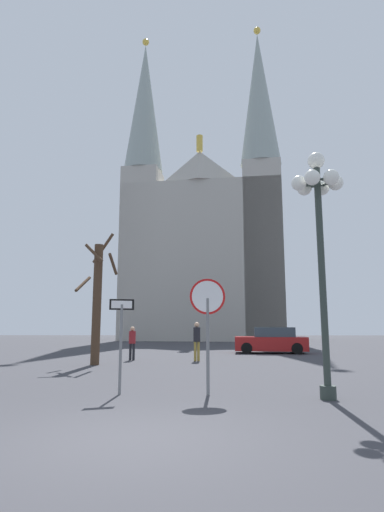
{
  "coord_description": "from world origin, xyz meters",
  "views": [
    {
      "loc": [
        1.1,
        -6.33,
        1.65
      ],
      "look_at": [
        0.38,
        20.19,
        6.05
      ],
      "focal_mm": 29.11,
      "sensor_mm": 36.0,
      "label": 1
    }
  ],
  "objects_px": {
    "cathedral": "(204,238)",
    "stop_sign": "(208,311)",
    "pedestrian_walking": "(132,340)",
    "street_lamp": "(319,217)",
    "parked_car_near_red": "(271,341)",
    "bare_tree": "(97,298)",
    "one_way_arrow_sign": "(121,333)",
    "pedestrian_standing": "(197,337)"
  },
  "relations": [
    {
      "from": "pedestrian_walking",
      "to": "street_lamp",
      "type": "bearing_deg",
      "value": -58.81
    },
    {
      "from": "stop_sign",
      "to": "pedestrian_standing",
      "type": "relative_size",
      "value": 1.57
    },
    {
      "from": "cathedral",
      "to": "one_way_arrow_sign",
      "type": "height_order",
      "value": "cathedral"
    },
    {
      "from": "street_lamp",
      "to": "parked_car_near_red",
      "type": "relative_size",
      "value": 1.35
    },
    {
      "from": "stop_sign",
      "to": "parked_car_near_red",
      "type": "relative_size",
      "value": 0.64
    },
    {
      "from": "street_lamp",
      "to": "pedestrian_standing",
      "type": "bearing_deg",
      "value": 107.52
    },
    {
      "from": "bare_tree",
      "to": "pedestrian_standing",
      "type": "xyz_separation_m",
      "value": [
        4.21,
        1.93,
        -1.67
      ]
    },
    {
      "from": "cathedral",
      "to": "street_lamp",
      "type": "xyz_separation_m",
      "value": [
        2.72,
        -36.05,
        -7.07
      ]
    },
    {
      "from": "pedestrian_walking",
      "to": "pedestrian_standing",
      "type": "distance_m",
      "value": 3.08
    },
    {
      "from": "stop_sign",
      "to": "parked_car_near_red",
      "type": "bearing_deg",
      "value": 75.23
    },
    {
      "from": "one_way_arrow_sign",
      "to": "pedestrian_walking",
      "type": "distance_m",
      "value": 9.72
    },
    {
      "from": "one_way_arrow_sign",
      "to": "bare_tree",
      "type": "relative_size",
      "value": 0.4
    },
    {
      "from": "one_way_arrow_sign",
      "to": "street_lamp",
      "type": "bearing_deg",
      "value": -6.38
    },
    {
      "from": "street_lamp",
      "to": "pedestrian_walking",
      "type": "relative_size",
      "value": 3.73
    },
    {
      "from": "stop_sign",
      "to": "pedestrian_walking",
      "type": "height_order",
      "value": "stop_sign"
    },
    {
      "from": "parked_car_near_red",
      "to": "street_lamp",
      "type": "bearing_deg",
      "value": -94.59
    },
    {
      "from": "cathedral",
      "to": "pedestrian_walking",
      "type": "bearing_deg",
      "value": -97.53
    },
    {
      "from": "stop_sign",
      "to": "parked_car_near_red",
      "type": "height_order",
      "value": "stop_sign"
    },
    {
      "from": "stop_sign",
      "to": "one_way_arrow_sign",
      "type": "xyz_separation_m",
      "value": [
        -2.12,
        0.05,
        -0.53
      ]
    },
    {
      "from": "cathedral",
      "to": "pedestrian_walking",
      "type": "height_order",
      "value": "cathedral"
    },
    {
      "from": "cathedral",
      "to": "stop_sign",
      "type": "xyz_separation_m",
      "value": [
        0.04,
        -35.56,
        -9.28
      ]
    },
    {
      "from": "parked_car_near_red",
      "to": "pedestrian_standing",
      "type": "height_order",
      "value": "pedestrian_standing"
    },
    {
      "from": "parked_car_near_red",
      "to": "pedestrian_standing",
      "type": "relative_size",
      "value": 2.45
    },
    {
      "from": "cathedral",
      "to": "stop_sign",
      "type": "relative_size",
      "value": 12.74
    },
    {
      "from": "bare_tree",
      "to": "parked_car_near_red",
      "type": "bearing_deg",
      "value": 41.21
    },
    {
      "from": "bare_tree",
      "to": "stop_sign",
      "type": "bearing_deg",
      "value": -57.9
    },
    {
      "from": "stop_sign",
      "to": "pedestrian_standing",
      "type": "distance_m",
      "value": 9.35
    },
    {
      "from": "parked_car_near_red",
      "to": "cathedral",
      "type": "bearing_deg",
      "value": 100.79
    },
    {
      "from": "parked_car_near_red",
      "to": "pedestrian_walking",
      "type": "distance_m",
      "value": 9.01
    },
    {
      "from": "one_way_arrow_sign",
      "to": "pedestrian_standing",
      "type": "relative_size",
      "value": 1.29
    },
    {
      "from": "one_way_arrow_sign",
      "to": "pedestrian_standing",
      "type": "height_order",
      "value": "one_way_arrow_sign"
    },
    {
      "from": "cathedral",
      "to": "one_way_arrow_sign",
      "type": "distance_m",
      "value": 36.9
    },
    {
      "from": "street_lamp",
      "to": "parked_car_near_red",
      "type": "distance_m",
      "value": 15.76
    },
    {
      "from": "bare_tree",
      "to": "pedestrian_standing",
      "type": "distance_m",
      "value": 4.93
    },
    {
      "from": "street_lamp",
      "to": "one_way_arrow_sign",
      "type": "bearing_deg",
      "value": 173.62
    },
    {
      "from": "cathedral",
      "to": "bare_tree",
      "type": "relative_size",
      "value": 6.22
    },
    {
      "from": "bare_tree",
      "to": "pedestrian_walking",
      "type": "height_order",
      "value": "bare_tree"
    },
    {
      "from": "one_way_arrow_sign",
      "to": "parked_car_near_red",
      "type": "distance_m",
      "value": 15.98
    },
    {
      "from": "one_way_arrow_sign",
      "to": "street_lamp",
      "type": "distance_m",
      "value": 5.55
    },
    {
      "from": "one_way_arrow_sign",
      "to": "bare_tree",
      "type": "xyz_separation_m",
      "value": [
        -2.5,
        7.31,
        1.3
      ]
    },
    {
      "from": "street_lamp",
      "to": "bare_tree",
      "type": "relative_size",
      "value": 1.03
    },
    {
      "from": "one_way_arrow_sign",
      "to": "pedestrian_standing",
      "type": "xyz_separation_m",
      "value": [
        1.71,
        9.24,
        -0.37
      ]
    }
  ]
}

